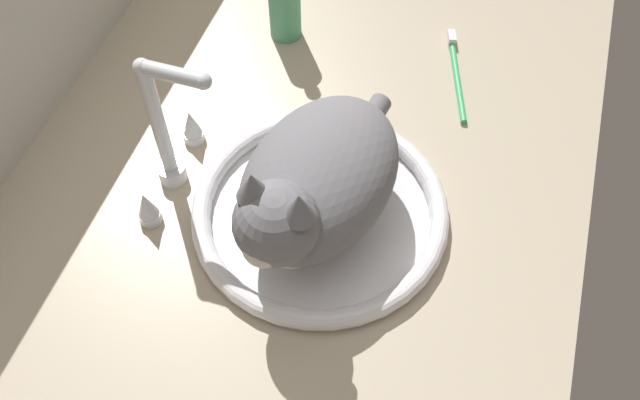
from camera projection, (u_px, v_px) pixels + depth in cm
name	position (u px, v px, depth cm)	size (l,w,h in cm)	color
countertop	(288.00, 217.00, 98.97)	(121.14, 81.63, 3.00)	#B7A88E
sink_basin	(320.00, 211.00, 96.28)	(35.74, 35.74, 2.73)	white
faucet	(167.00, 140.00, 93.60)	(18.41, 11.03, 23.39)	silver
cat	(312.00, 186.00, 88.08)	(36.55, 23.15, 18.30)	slate
soap_pump_bottle	(284.00, 2.00, 112.97)	(5.29, 5.29, 17.08)	#4C9E70
toothbrush	(457.00, 74.00, 112.20)	(18.99, 6.90, 1.70)	#3FB266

